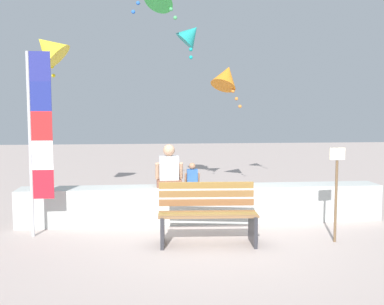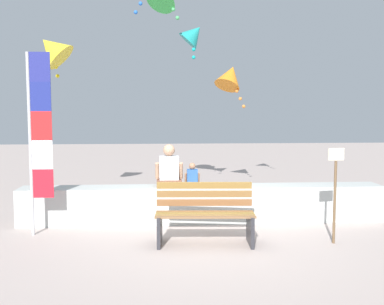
% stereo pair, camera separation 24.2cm
% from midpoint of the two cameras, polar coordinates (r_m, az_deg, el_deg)
% --- Properties ---
extents(ground_plane, '(40.00, 40.00, 0.00)m').
position_cam_midpoint_polar(ground_plane, '(6.99, 1.47, -10.94)').
color(ground_plane, '#B09F97').
extents(seawall_ledge, '(6.41, 0.55, 0.64)m').
position_cam_midpoint_polar(seawall_ledge, '(7.89, 0.56, -6.66)').
color(seawall_ledge, '#B5BAB5').
rests_on(seawall_ledge, ground).
extents(park_bench, '(1.49, 0.69, 0.88)m').
position_cam_midpoint_polar(park_bench, '(6.62, 0.96, -8.23)').
color(park_bench, brown).
rests_on(park_bench, ground).
extents(person_adult, '(0.49, 0.36, 0.75)m').
position_cam_midpoint_polar(person_adult, '(7.78, -3.89, -2.28)').
color(person_adult, brown).
rests_on(person_adult, seawall_ledge).
extents(person_child, '(0.27, 0.20, 0.41)m').
position_cam_midpoint_polar(person_child, '(7.82, -0.86, -3.18)').
color(person_child, tan).
rests_on(person_child, seawall_ledge).
extents(flag_banner, '(0.37, 0.05, 2.87)m').
position_cam_midpoint_polar(flag_banner, '(7.24, -20.34, 2.32)').
color(flag_banner, '#B7B7BC').
rests_on(flag_banner, ground).
extents(kite_yellow, '(0.90, 0.74, 1.01)m').
position_cam_midpoint_polar(kite_yellow, '(9.81, -18.81, 12.70)').
color(kite_yellow, yellow).
extents(kite_orange, '(1.00, 1.01, 1.14)m').
position_cam_midpoint_polar(kite_orange, '(10.70, 3.80, 9.81)').
color(kite_orange, orange).
extents(kite_teal, '(0.69, 0.62, 0.90)m').
position_cam_midpoint_polar(kite_teal, '(10.01, -0.90, 15.07)').
color(kite_teal, teal).
extents(sign_post, '(0.24, 0.04, 1.43)m').
position_cam_midpoint_polar(sign_post, '(6.88, 17.25, -4.31)').
color(sign_post, brown).
rests_on(sign_post, ground).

